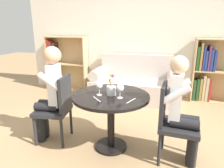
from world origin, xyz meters
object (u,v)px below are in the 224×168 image
object	(u,v)px
chair_left	(58,106)
wine_glass_left	(99,86)
bookshelf_left	(63,64)
person_right	(183,109)
flower_vase	(111,89)
bookshelf_right	(211,73)
chair_right	(173,120)
couch	(134,85)
wine_glass_right	(120,88)
person_left	(50,92)

from	to	relation	value
chair_left	wine_glass_left	xyz separation A→B (m)	(0.59, -0.04, 0.33)
bookshelf_left	chair_left	xyz separation A→B (m)	(1.06, -2.14, -0.12)
person_right	flower_vase	xyz separation A→B (m)	(-0.81, 0.05, 0.15)
bookshelf_right	flower_vase	bearing A→B (deg)	-125.11
chair_right	flower_vase	distance (m)	0.78
couch	wine_glass_right	world-z (taller)	couch
chair_right	bookshelf_left	bearing A→B (deg)	54.03
couch	bookshelf_left	world-z (taller)	bookshelf_left
person_right	wine_glass_right	distance (m)	0.71
wine_glass_left	flower_vase	xyz separation A→B (m)	(0.14, 0.03, -0.03)
person_right	wine_glass_right	size ratio (longest dim) A/B	7.32
bookshelf_right	wine_glass_right	xyz separation A→B (m)	(-1.38, -2.21, 0.23)
bookshelf_left	bookshelf_right	size ratio (longest dim) A/B	1.00
chair_left	person_left	world-z (taller)	person_left
wine_glass_left	couch	bearing A→B (deg)	86.02
couch	person_left	xyz separation A→B (m)	(-0.81, -1.88, 0.38)
couch	chair_left	xyz separation A→B (m)	(-0.73, -1.87, 0.18)
bookshelf_right	bookshelf_left	bearing A→B (deg)	179.86
couch	chair_right	world-z (taller)	couch
wine_glass_right	chair_right	bearing A→B (deg)	3.64
wine_glass_left	person_right	bearing A→B (deg)	-0.81
person_right	bookshelf_left	bearing A→B (deg)	54.87
bookshelf_left	wine_glass_left	xyz separation A→B (m)	(1.65, -2.18, 0.21)
couch	flower_vase	bearing A→B (deg)	-89.83
bookshelf_right	wine_glass_left	distance (m)	2.73
person_left	wine_glass_right	world-z (taller)	person_left
couch	chair_left	world-z (taller)	couch
wine_glass_right	flower_vase	distance (m)	0.14
chair_right	wine_glass_left	distance (m)	0.92
bookshelf_right	chair_left	xyz separation A→B (m)	(-2.23, -2.13, -0.11)
couch	wine_glass_left	size ratio (longest dim) A/B	11.04
couch	bookshelf_left	size ratio (longest dim) A/B	1.38
bookshelf_left	chair_right	size ratio (longest dim) A/B	1.42
bookshelf_left	chair_right	xyz separation A→B (m)	(2.51, -2.18, -0.12)
flower_vase	bookshelf_left	bearing A→B (deg)	129.85
chair_left	wine_glass_left	distance (m)	0.68
chair_left	wine_glass_left	world-z (taller)	chair_left
bookshelf_left	person_right	world-z (taller)	bookshelf_left
chair_left	wine_glass_right	size ratio (longest dim) A/B	5.42
bookshelf_right	person_left	distance (m)	3.16
wine_glass_left	bookshelf_right	bearing A→B (deg)	52.91
wine_glass_left	wine_glass_right	world-z (taller)	wine_glass_right
bookshelf_right	wine_glass_right	world-z (taller)	bookshelf_right
couch	bookshelf_right	xyz separation A→B (m)	(1.51, 0.27, 0.29)
person_left	person_right	xyz separation A→B (m)	(1.62, -0.03, -0.05)
chair_left	wine_glass_right	distance (m)	0.92
couch	wine_glass_left	bearing A→B (deg)	-93.98
couch	wine_glass_right	bearing A→B (deg)	-86.25
person_left	couch	bearing A→B (deg)	149.42
couch	chair_right	size ratio (longest dim) A/B	1.95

